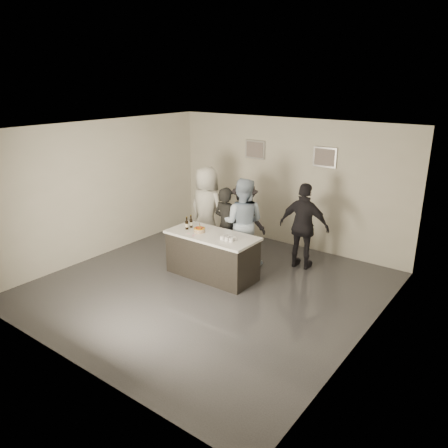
# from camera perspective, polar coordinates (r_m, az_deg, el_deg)

# --- Properties ---
(floor) EXTENTS (6.00, 6.00, 0.00)m
(floor) POSITION_cam_1_polar(r_m,az_deg,el_deg) (8.53, -2.03, -8.21)
(floor) COLOR #3D3D42
(floor) RESTS_ON ground
(ceiling) EXTENTS (6.00, 6.00, 0.00)m
(ceiling) POSITION_cam_1_polar(r_m,az_deg,el_deg) (7.67, -2.28, 12.25)
(ceiling) COLOR white
(wall_back) EXTENTS (6.00, 0.04, 3.00)m
(wall_back) POSITION_cam_1_polar(r_m,az_deg,el_deg) (10.40, 8.29, 5.35)
(wall_back) COLOR beige
(wall_back) RESTS_ON ground
(wall_front) EXTENTS (6.00, 0.04, 3.00)m
(wall_front) POSITION_cam_1_polar(r_m,az_deg,el_deg) (6.08, -20.20, -5.29)
(wall_front) COLOR beige
(wall_front) RESTS_ON ground
(wall_left) EXTENTS (0.04, 6.00, 3.00)m
(wall_left) POSITION_cam_1_polar(r_m,az_deg,el_deg) (10.06, -15.64, 4.41)
(wall_left) COLOR beige
(wall_left) RESTS_ON ground
(wall_right) EXTENTS (0.04, 6.00, 3.00)m
(wall_right) POSITION_cam_1_polar(r_m,az_deg,el_deg) (6.62, 18.60, -3.16)
(wall_right) COLOR beige
(wall_right) RESTS_ON ground
(picture_left) EXTENTS (0.54, 0.04, 0.44)m
(picture_left) POSITION_cam_1_polar(r_m,az_deg,el_deg) (10.69, 4.10, 9.67)
(picture_left) COLOR #B2B2B7
(picture_left) RESTS_ON wall_back
(picture_right) EXTENTS (0.54, 0.04, 0.44)m
(picture_right) POSITION_cam_1_polar(r_m,az_deg,el_deg) (9.85, 13.04, 8.49)
(picture_right) COLOR #B2B2B7
(picture_right) RESTS_ON wall_back
(bar_counter) EXTENTS (1.86, 0.86, 0.90)m
(bar_counter) POSITION_cam_1_polar(r_m,az_deg,el_deg) (8.81, -1.56, -4.09)
(bar_counter) COLOR white
(bar_counter) RESTS_ON ground
(cake) EXTENTS (0.23, 0.23, 0.08)m
(cake) POSITION_cam_1_polar(r_m,az_deg,el_deg) (8.75, -3.23, -0.85)
(cake) COLOR orange
(cake) RESTS_ON bar_counter
(beer_bottle_a) EXTENTS (0.07, 0.07, 0.26)m
(beer_bottle_a) POSITION_cam_1_polar(r_m,az_deg,el_deg) (9.01, -4.33, 0.33)
(beer_bottle_a) COLOR black
(beer_bottle_a) RESTS_ON bar_counter
(beer_bottle_b) EXTENTS (0.07, 0.07, 0.26)m
(beer_bottle_b) POSITION_cam_1_polar(r_m,az_deg,el_deg) (8.91, -4.88, 0.11)
(beer_bottle_b) COLOR black
(beer_bottle_b) RESTS_ON bar_counter
(tumbler_cluster) EXTENTS (0.30, 0.19, 0.08)m
(tumbler_cluster) POSITION_cam_1_polar(r_m,az_deg,el_deg) (8.33, 0.57, -1.84)
(tumbler_cluster) COLOR orange
(tumbler_cluster) RESTS_ON bar_counter
(candles) EXTENTS (0.24, 0.08, 0.01)m
(candles) POSITION_cam_1_polar(r_m,az_deg,el_deg) (8.63, -4.50, -1.39)
(candles) COLOR pink
(candles) RESTS_ON bar_counter
(person_main_black) EXTENTS (0.65, 0.46, 1.69)m
(person_main_black) POSITION_cam_1_polar(r_m,az_deg,el_deg) (9.30, 0.27, -0.23)
(person_main_black) COLOR black
(person_main_black) RESTS_ON ground
(person_main_blue) EXTENTS (1.12, 1.01, 1.90)m
(person_main_blue) POSITION_cam_1_polar(r_m,az_deg,el_deg) (9.20, 2.43, 0.21)
(person_main_blue) COLOR #A4B9D6
(person_main_blue) RESTS_ON ground
(person_guest_left) EXTENTS (1.00, 0.69, 1.96)m
(person_guest_left) POSITION_cam_1_polar(r_m,az_deg,el_deg) (10.05, -2.28, 1.99)
(person_guest_left) COLOR silver
(person_guest_left) RESTS_ON ground
(person_guest_right) EXTENTS (1.11, 0.55, 1.83)m
(person_guest_right) POSITION_cam_1_polar(r_m,az_deg,el_deg) (9.20, 10.40, -0.31)
(person_guest_right) COLOR black
(person_guest_right) RESTS_ON ground
(person_guest_back) EXTENTS (1.06, 0.61, 1.64)m
(person_guest_back) POSITION_cam_1_polar(r_m,az_deg,el_deg) (9.92, 2.67, 0.82)
(person_guest_back) COLOR #27242A
(person_guest_back) RESTS_ON ground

